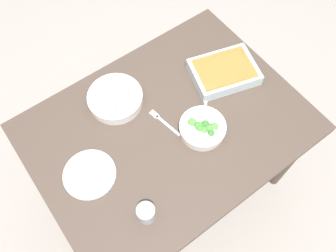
{
  "coord_description": "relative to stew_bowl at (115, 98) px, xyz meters",
  "views": [
    {
      "loc": [
        0.43,
        0.59,
        2.12
      ],
      "look_at": [
        0.0,
        0.0,
        0.74
      ],
      "focal_mm": 37.57,
      "sensor_mm": 36.0,
      "label": 1
    }
  ],
  "objects": [
    {
      "name": "stew_bowl",
      "position": [
        0.0,
        0.0,
        0.0
      ],
      "size": [
        0.25,
        0.25,
        0.06
      ],
      "color": "white",
      "rests_on": "dining_table"
    },
    {
      "name": "broccoli_bowl",
      "position": [
        -0.22,
        0.35,
        -0.0
      ],
      "size": [
        0.21,
        0.21,
        0.07
      ],
      "color": "white",
      "rests_on": "dining_table"
    },
    {
      "name": "ground_plane",
      "position": [
        -0.12,
        0.24,
        -0.77
      ],
      "size": [
        6.0,
        6.0,
        0.0
      ],
      "primitive_type": "plane",
      "color": "#9E9389"
    },
    {
      "name": "drink_cup",
      "position": [
        0.19,
        0.51,
        0.01
      ],
      "size": [
        0.07,
        0.07,
        0.08
      ],
      "color": "#B2BCC6",
      "rests_on": "dining_table"
    },
    {
      "name": "fork_on_table",
      "position": [
        -0.11,
        0.21,
        -0.03
      ],
      "size": [
        0.05,
        0.18,
        0.01
      ],
      "color": "silver",
      "rests_on": "dining_table"
    },
    {
      "name": "side_plate",
      "position": [
        0.28,
        0.24,
        -0.03
      ],
      "size": [
        0.22,
        0.22,
        0.01
      ],
      "primitive_type": "cylinder",
      "color": "silver",
      "rests_on": "dining_table"
    },
    {
      "name": "dining_table",
      "position": [
        -0.12,
        0.24,
        -0.12
      ],
      "size": [
        1.2,
        0.9,
        0.74
      ],
      "color": "#4C3D33",
      "rests_on": "ground_plane"
    },
    {
      "name": "baking_dish",
      "position": [
        -0.49,
        0.18,
        0.0
      ],
      "size": [
        0.35,
        0.3,
        0.06
      ],
      "color": "silver",
      "rests_on": "dining_table"
    },
    {
      "name": "spoon_by_broccoli",
      "position": [
        -0.3,
        0.28,
        -0.03
      ],
      "size": [
        0.14,
        0.13,
        0.01
      ],
      "color": "silver",
      "rests_on": "dining_table"
    },
    {
      "name": "spoon_by_stew",
      "position": [
        -0.01,
        0.04,
        -0.03
      ],
      "size": [
        0.06,
        0.17,
        0.01
      ],
      "color": "silver",
      "rests_on": "dining_table"
    }
  ]
}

